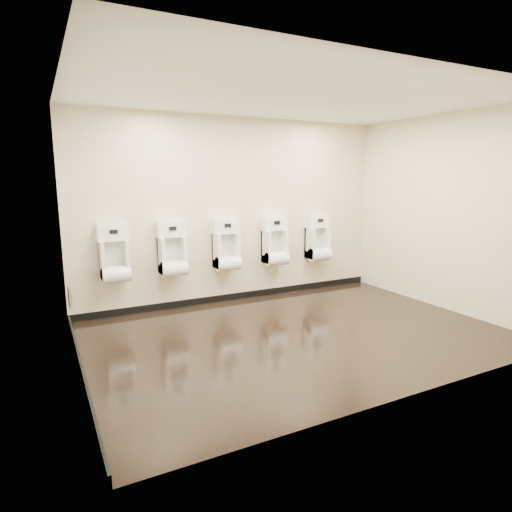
{
  "coord_description": "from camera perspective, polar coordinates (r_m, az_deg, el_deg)",
  "views": [
    {
      "loc": [
        -2.75,
        -4.24,
        1.91
      ],
      "look_at": [
        -0.29,
        0.55,
        0.92
      ],
      "focal_mm": 30.0,
      "sensor_mm": 36.0,
      "label": 1
    }
  ],
  "objects": [
    {
      "name": "ground",
      "position": [
        5.41,
        5.52,
        -10.28
      ],
      "size": [
        5.0,
        3.5,
        0.0
      ],
      "primitive_type": "cube",
      "color": "black",
      "rests_on": "ground"
    },
    {
      "name": "ceiling",
      "position": [
        5.14,
        6.1,
        20.38
      ],
      "size": [
        5.0,
        3.5,
        0.0
      ],
      "primitive_type": "cube",
      "color": "silver"
    },
    {
      "name": "back_wall",
      "position": [
        6.62,
        -2.5,
        6.02
      ],
      "size": [
        5.0,
        0.02,
        2.8
      ],
      "primitive_type": "cube",
      "color": "beige",
      "rests_on": "ground"
    },
    {
      "name": "front_wall",
      "position": [
        3.75,
        20.48,
        1.98
      ],
      "size": [
        5.0,
        0.02,
        2.8
      ],
      "primitive_type": "cube",
      "color": "beige",
      "rests_on": "ground"
    },
    {
      "name": "left_wall",
      "position": [
        4.28,
        -23.59,
        2.74
      ],
      "size": [
        0.02,
        3.5,
        2.8
      ],
      "primitive_type": "cube",
      "color": "beige",
      "rests_on": "ground"
    },
    {
      "name": "right_wall",
      "position": [
        6.77,
        23.93,
        5.24
      ],
      "size": [
        0.02,
        3.5,
        2.8
      ],
      "primitive_type": "cube",
      "color": "beige",
      "rests_on": "ground"
    },
    {
      "name": "tile_overlay_left",
      "position": [
        4.28,
        -23.53,
        2.75
      ],
      "size": [
        0.01,
        3.5,
        2.8
      ],
      "primitive_type": "cube",
      "color": "silver",
      "rests_on": "ground"
    },
    {
      "name": "skirting_back",
      "position": [
        6.84,
        -2.37,
        -5.33
      ],
      "size": [
        5.0,
        0.02,
        0.1
      ],
      "primitive_type": "cube",
      "color": "black",
      "rests_on": "ground"
    },
    {
      "name": "skirting_left",
      "position": [
        4.64,
        -22.2,
        -13.99
      ],
      "size": [
        0.02,
        3.5,
        0.1
      ],
      "primitive_type": "cube",
      "color": "black",
      "rests_on": "ground"
    },
    {
      "name": "access_panel",
      "position": [
        5.63,
        -23.58,
        -4.94
      ],
      "size": [
        0.04,
        0.25,
        0.25
      ],
      "color": "#9E9EA3",
      "rests_on": "left_wall"
    },
    {
      "name": "urinal_0",
      "position": [
        6.02,
        -18.35,
        -0.18
      ],
      "size": [
        0.41,
        0.31,
        0.77
      ],
      "color": "white",
      "rests_on": "back_wall"
    },
    {
      "name": "urinal_1",
      "position": [
        6.18,
        -11.08,
        0.44
      ],
      "size": [
        0.41,
        0.31,
        0.77
      ],
      "color": "white",
      "rests_on": "back_wall"
    },
    {
      "name": "urinal_2",
      "position": [
        6.46,
        -3.96,
        1.03
      ],
      "size": [
        0.41,
        0.31,
        0.77
      ],
      "color": "white",
      "rests_on": "back_wall"
    },
    {
      "name": "urinal_3",
      "position": [
        6.83,
        2.56,
        1.56
      ],
      "size": [
        0.41,
        0.31,
        0.77
      ],
      "color": "white",
      "rests_on": "back_wall"
    },
    {
      "name": "urinal_4",
      "position": [
        7.27,
        8.26,
        2.01
      ],
      "size": [
        0.41,
        0.31,
        0.77
      ],
      "color": "white",
      "rests_on": "back_wall"
    }
  ]
}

